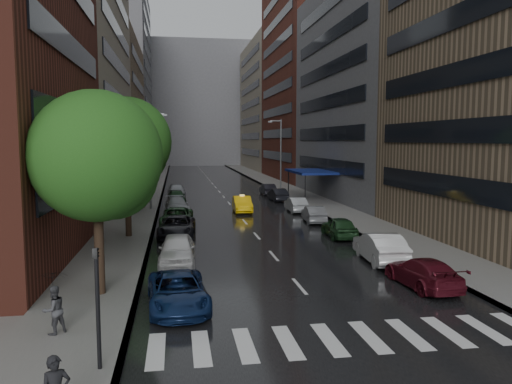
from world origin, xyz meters
The scene contains 19 objects.
ground centered at (0.00, 0.00, 0.00)m, with size 220.00×220.00×0.00m, color gray.
road centered at (0.00, 50.00, 0.01)m, with size 14.00×140.00×0.01m, color black.
sidewalk_left centered at (-9.00, 50.00, 0.07)m, with size 4.00×140.00×0.15m, color gray.
sidewalk_right centered at (9.00, 50.00, 0.07)m, with size 4.00×140.00×0.15m, color gray.
crosswalk centered at (0.20, -2.00, 0.01)m, with size 13.15×2.80×0.01m.
buildings_left centered at (-15.00, 58.79, 15.99)m, with size 8.00×108.00×38.00m.
buildings_right centered at (15.00, 56.70, 15.03)m, with size 8.05×109.10×36.00m.
building_far centered at (0.00, 118.00, 16.00)m, with size 40.00×14.00×32.00m, color slate.
tree_near centered at (-8.60, 3.89, 5.88)m, with size 5.39×5.39×8.59m.
tree_mid centered at (-8.60, 16.67, 6.43)m, with size 5.89×5.89×9.39m.
tree_far centered at (-8.60, 30.91, 5.46)m, with size 5.01×5.01×7.98m.
taxi centered at (0.50, 27.40, 0.73)m, with size 1.55×4.44×1.46m, color yellow.
parked_cars_left centered at (-5.40, 20.85, 0.73)m, with size 2.74×43.23×1.60m.
parked_cars_right centered at (5.40, 19.14, 0.71)m, with size 2.08×42.45×1.61m.
ped_black_umbrella centered at (-9.45, -0.43, 1.39)m, with size 1.00×0.99×2.09m.
traffic_light centered at (-7.60, -3.29, 2.23)m, with size 0.18×0.15×3.45m.
street_lamp_left centered at (-7.72, 30.00, 4.89)m, with size 1.74×0.22×9.00m.
street_lamp_right centered at (7.72, 45.00, 4.89)m, with size 1.74×0.22×9.00m.
awning centered at (8.98, 35.00, 3.13)m, with size 4.00×8.00×3.12m.
Camera 1 is at (-5.39, -17.24, 6.54)m, focal length 35.00 mm.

